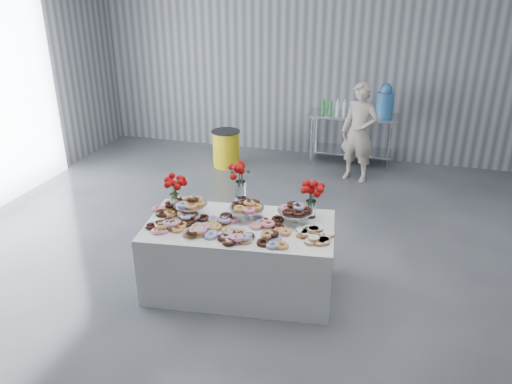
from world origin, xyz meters
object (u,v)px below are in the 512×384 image
prep_table (352,130)px  trash_barrel (226,148)px  display_table (240,257)px  water_jug (385,102)px  person (359,132)px

prep_table → trash_barrel: bearing=-161.7°
display_table → water_jug: bearing=74.0°
water_jug → person: 0.83m
display_table → water_jug: (1.19, 4.13, 0.77)m
trash_barrel → person: bearing=-0.0°
display_table → water_jug: size_ratio=3.43×
prep_table → person: (0.17, -0.68, 0.17)m
person → trash_barrel: person is taller
person → trash_barrel: (-2.23, 0.00, -0.48)m
water_jug → prep_table: bearing=180.0°
prep_table → person: person is taller
prep_table → water_jug: bearing=-0.0°
display_table → trash_barrel: (-1.37, 3.45, -0.06)m
prep_table → person: 0.72m
water_jug → trash_barrel: (-2.56, -0.68, -0.83)m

